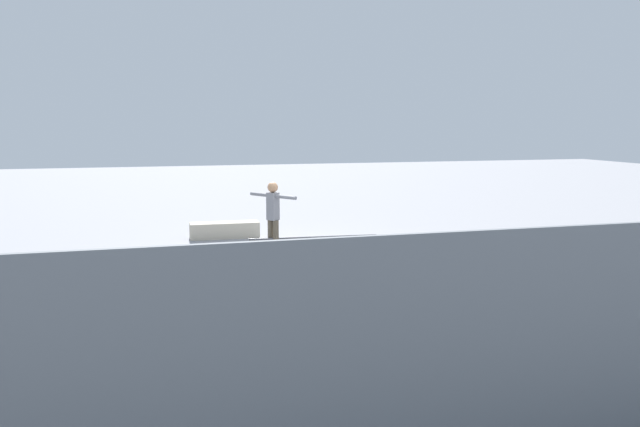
{
  "coord_description": "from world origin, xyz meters",
  "views": [
    {
      "loc": [
        3.33,
        12.76,
        2.84
      ],
      "look_at": [
        -0.12,
        0.37,
        1.0
      ],
      "focal_mm": 35.89,
      "sensor_mm": 36.0,
      "label": 1
    }
  ],
  "objects_px": {
    "grind_rail": "(314,248)",
    "loose_skateboard_black": "(453,295)",
    "skate_ledge": "(225,230)",
    "trash_bin": "(37,356)",
    "skater_main": "(273,214)",
    "skateboard_main": "(271,252)",
    "bystander_orange_shirt": "(450,293)"
  },
  "relations": [
    {
      "from": "skateboard_main",
      "to": "loose_skateboard_black",
      "type": "bearing_deg",
      "value": -61.36
    },
    {
      "from": "grind_rail",
      "to": "skate_ledge",
      "type": "height_order",
      "value": "grind_rail"
    },
    {
      "from": "trash_bin",
      "to": "skateboard_main",
      "type": "bearing_deg",
      "value": -120.82
    },
    {
      "from": "bystander_orange_shirt",
      "to": "skate_ledge",
      "type": "bearing_deg",
      "value": -41.25
    },
    {
      "from": "skater_main",
      "to": "trash_bin",
      "type": "distance_m",
      "value": 7.09
    },
    {
      "from": "skater_main",
      "to": "loose_skateboard_black",
      "type": "xyz_separation_m",
      "value": [
        -2.16,
        3.91,
        -0.86
      ]
    },
    {
      "from": "grind_rail",
      "to": "trash_bin",
      "type": "height_order",
      "value": "trash_bin"
    },
    {
      "from": "trash_bin",
      "to": "skater_main",
      "type": "bearing_deg",
      "value": -121.92
    },
    {
      "from": "grind_rail",
      "to": "loose_skateboard_black",
      "type": "xyz_separation_m",
      "value": [
        -1.31,
        3.81,
        -0.12
      ]
    },
    {
      "from": "skate_ledge",
      "to": "skater_main",
      "type": "xyz_separation_m",
      "value": [
        -0.69,
        2.69,
        0.74
      ]
    },
    {
      "from": "loose_skateboard_black",
      "to": "trash_bin",
      "type": "xyz_separation_m",
      "value": [
        5.9,
        2.09,
        0.34
      ]
    },
    {
      "from": "loose_skateboard_black",
      "to": "trash_bin",
      "type": "bearing_deg",
      "value": -15.28
    },
    {
      "from": "loose_skateboard_black",
      "to": "bystander_orange_shirt",
      "type": "bearing_deg",
      "value": 26.77
    },
    {
      "from": "grind_rail",
      "to": "skater_main",
      "type": "distance_m",
      "value": 1.14
    },
    {
      "from": "skateboard_main",
      "to": "skate_ledge",
      "type": "bearing_deg",
      "value": 106.6
    },
    {
      "from": "skater_main",
      "to": "loose_skateboard_black",
      "type": "relative_size",
      "value": 2.09
    },
    {
      "from": "skater_main",
      "to": "skateboard_main",
      "type": "relative_size",
      "value": 2.01
    },
    {
      "from": "skate_ledge",
      "to": "trash_bin",
      "type": "xyz_separation_m",
      "value": [
        3.05,
        8.69,
        0.22
      ]
    },
    {
      "from": "skater_main",
      "to": "bystander_orange_shirt",
      "type": "height_order",
      "value": "skater_main"
    },
    {
      "from": "skater_main",
      "to": "loose_skateboard_black",
      "type": "distance_m",
      "value": 4.55
    },
    {
      "from": "bystander_orange_shirt",
      "to": "skateboard_main",
      "type": "bearing_deg",
      "value": -43.49
    },
    {
      "from": "grind_rail",
      "to": "trash_bin",
      "type": "xyz_separation_m",
      "value": [
        4.59,
        5.9,
        0.22
      ]
    },
    {
      "from": "skate_ledge",
      "to": "skater_main",
      "type": "height_order",
      "value": "skater_main"
    },
    {
      "from": "grind_rail",
      "to": "bystander_orange_shirt",
      "type": "height_order",
      "value": "bystander_orange_shirt"
    },
    {
      "from": "trash_bin",
      "to": "bystander_orange_shirt",
      "type": "bearing_deg",
      "value": 175.89
    },
    {
      "from": "skate_ledge",
      "to": "bystander_orange_shirt",
      "type": "distance_m",
      "value": 9.17
    },
    {
      "from": "skateboard_main",
      "to": "bystander_orange_shirt",
      "type": "distance_m",
      "value": 6.68
    },
    {
      "from": "grind_rail",
      "to": "trash_bin",
      "type": "relative_size",
      "value": 3.56
    },
    {
      "from": "skater_main",
      "to": "skateboard_main",
      "type": "bearing_deg",
      "value": 148.26
    },
    {
      "from": "skate_ledge",
      "to": "trash_bin",
      "type": "relative_size",
      "value": 2.07
    },
    {
      "from": "bystander_orange_shirt",
      "to": "trash_bin",
      "type": "xyz_separation_m",
      "value": [
        4.59,
        -0.33,
        -0.42
      ]
    },
    {
      "from": "skate_ledge",
      "to": "skateboard_main",
      "type": "bearing_deg",
      "value": 105.56
    }
  ]
}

